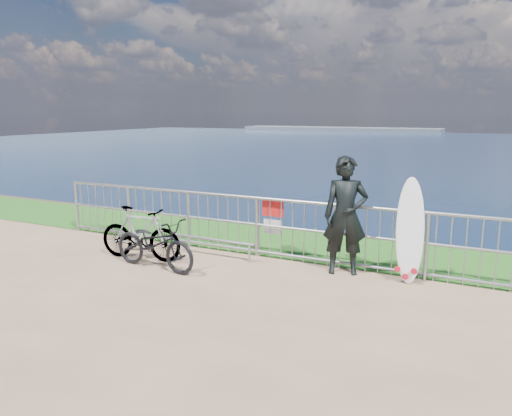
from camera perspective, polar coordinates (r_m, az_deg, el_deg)
The scene contains 8 objects.
grass_strip at distance 10.12m, azimuth 5.41°, elevation -4.18°, with size 120.00×120.00×0.00m, color #1E5617.
seascape at distance 161.13m, azimuth 9.48°, elevation 8.64°, with size 260.00×260.00×5.00m.
railing at distance 8.98m, azimuth 3.04°, elevation -2.37°, with size 10.06×0.10×1.13m.
surfer at distance 8.28m, azimuth 10.19°, elevation -0.87°, with size 0.71×0.47×1.95m, color black.
surfboard at distance 8.18m, azimuth 17.16°, elevation -2.88°, with size 0.52×0.49×1.66m.
bicycle_near at distance 8.67m, azimuth -11.53°, elevation -4.00°, with size 0.59×1.70×0.89m, color black.
bicycle_far at distance 9.24m, azimuth -13.09°, elevation -2.85°, with size 0.46×1.62×0.98m, color black.
bike_rack at distance 9.23m, azimuth -5.00°, elevation -3.84°, with size 1.73×0.05×0.36m.
Camera 1 is at (3.47, -6.42, 2.68)m, focal length 35.00 mm.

